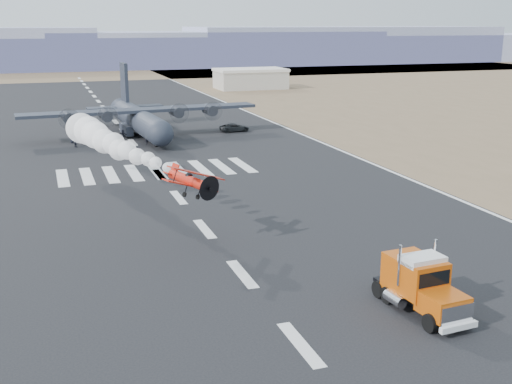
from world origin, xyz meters
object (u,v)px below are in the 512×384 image
aerobatic_biplane (191,181)px  semi_truck (420,284)px  crew_e (72,138)px  hangar_right (251,78)px  transport_aircraft (139,118)px  support_vehicle (235,128)px  crew_f (123,135)px  crew_c (93,142)px  crew_g (146,139)px  crew_a (99,136)px  crew_b (96,141)px  crew_d (156,133)px  crew_h (76,142)px

aerobatic_biplane → semi_truck: bearing=-71.6°
crew_e → hangar_right: bearing=151.0°
transport_aircraft → crew_e: (-11.67, -4.32, -2.19)m
semi_truck → support_vehicle: size_ratio=1.71×
crew_e → crew_f: size_ratio=1.00×
crew_c → crew_f: 8.00m
aerobatic_biplane → crew_g: bearing=72.1°
transport_aircraft → crew_g: bearing=-95.6°
transport_aircraft → crew_a: 8.29m
crew_a → crew_b: (-0.98, -5.27, 0.10)m
hangar_right → crew_g: size_ratio=10.96×
crew_b → crew_e: 5.64m
aerobatic_biplane → crew_d: aerobatic_biplane is taller
semi_truck → crew_c: bearing=98.9°
support_vehicle → crew_c: crew_c is taller
support_vehicle → semi_truck: bearing=168.5°
semi_truck → crew_a: 75.33m
semi_truck → crew_e: semi_truck is taller
semi_truck → crew_a: (-14.50, 73.91, -1.18)m
hangar_right → semi_truck: (-36.48, -148.15, -1.03)m
transport_aircraft → crew_a: bearing=-158.1°
crew_c → crew_g: bearing=-17.3°
crew_c → crew_b: bearing=44.6°
crew_g → crew_h: size_ratio=1.08×
crew_b → hangar_right: bearing=10.2°
crew_c → hangar_right: bearing=36.6°
crew_a → crew_b: size_ratio=0.89×
aerobatic_biplane → support_vehicle: bearing=56.2°
crew_f → crew_g: bearing=-28.2°
crew_f → aerobatic_biplane: bearing=-58.4°
crew_d → crew_h: crew_h is taller
crew_b → crew_c: bearing=-161.6°
crew_e → crew_a: bearing=108.2°
support_vehicle → crew_h: size_ratio=3.07×
crew_e → crew_f: bearing=99.4°
crew_f → crew_a: bearing=-155.9°
crew_c → crew_e: bearing=97.1°
aerobatic_biplane → crew_b: 50.40m
transport_aircraft → crew_e: transport_aircraft is taller
aerobatic_biplane → crew_f: size_ratio=3.44×
aerobatic_biplane → crew_g: (3.94, 49.23, -4.83)m
hangar_right → crew_b: hangar_right is taller
crew_b → crew_e: (-3.50, 4.42, -0.04)m
hangar_right → crew_h: size_ratio=11.84×
crew_c → crew_g: (8.45, 0.45, 0.01)m
crew_e → crew_f: crew_f is taller
crew_b → crew_d: bearing=-20.5°
aerobatic_biplane → crew_e: bearing=84.4°
transport_aircraft → support_vehicle: bearing=-10.9°
crew_a → support_vehicle: bearing=-9.9°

